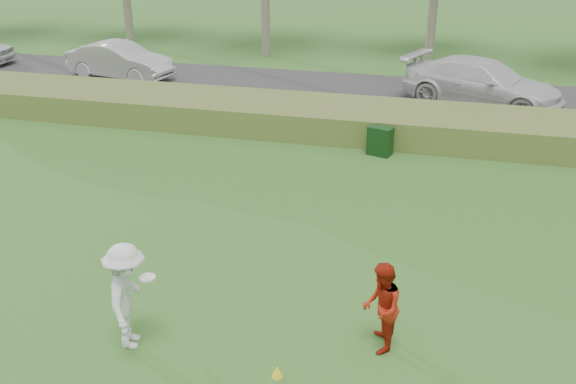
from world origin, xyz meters
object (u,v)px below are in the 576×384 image
(utility_cabinet, at_px, (380,141))
(player_white, at_px, (127,296))
(cone_yellow, at_px, (277,371))
(car_mid, at_px, (120,61))
(player_red, at_px, (381,308))
(car_right, at_px, (483,84))

(utility_cabinet, bearing_deg, player_white, -88.93)
(cone_yellow, height_order, car_mid, car_mid)
(cone_yellow, bearing_deg, player_red, 37.56)
(cone_yellow, xyz_separation_m, car_mid, (-11.59, 16.89, 0.72))
(car_mid, bearing_deg, cone_yellow, -135.86)
(player_white, distance_m, player_red, 4.23)
(player_white, xyz_separation_m, car_mid, (-8.96, 16.68, -0.13))
(player_white, height_order, car_mid, player_white)
(player_white, relative_size, utility_cabinet, 2.18)
(player_red, height_order, cone_yellow, player_red)
(player_white, bearing_deg, player_red, -93.51)
(cone_yellow, bearing_deg, car_right, 78.24)
(player_white, distance_m, car_mid, 18.93)
(utility_cabinet, bearing_deg, car_right, 80.14)
(player_red, xyz_separation_m, car_mid, (-13.08, 15.75, 0.02))
(utility_cabinet, distance_m, car_right, 6.65)
(car_right, bearing_deg, cone_yellow, -169.26)
(utility_cabinet, height_order, car_right, car_right)
(player_red, bearing_deg, utility_cabinet, 178.76)
(player_white, distance_m, utility_cabinet, 10.68)
(player_red, relative_size, cone_yellow, 7.91)
(player_red, bearing_deg, car_right, 164.71)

